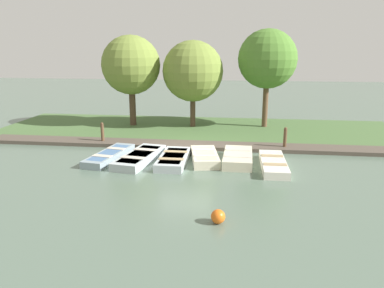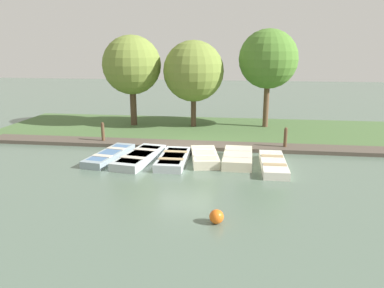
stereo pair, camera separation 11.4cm
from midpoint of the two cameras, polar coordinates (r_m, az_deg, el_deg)
ground_plane at (r=17.86m, az=-0.84°, el=-1.58°), size 80.00×80.00×0.00m
shore_bank at (r=22.64m, az=1.03°, el=2.10°), size 8.00×24.00×0.13m
dock_walkway at (r=19.16m, az=-0.22°, el=-0.16°), size 1.35×21.51×0.19m
rowboat_0 at (r=17.52m, az=-12.27°, el=-1.68°), size 3.49×1.49×0.34m
rowboat_1 at (r=16.96m, az=-7.77°, el=-1.97°), size 3.67×1.75×0.37m
rowboat_2 at (r=16.56m, az=-2.64°, el=-2.27°), size 3.05×1.18×0.36m
rowboat_3 at (r=16.77m, az=2.14°, el=-1.96°), size 2.81×1.57×0.41m
rowboat_4 at (r=16.71m, az=7.18°, el=-2.07°), size 2.78×1.30×0.44m
rowboat_5 at (r=16.25m, az=12.48°, el=-2.97°), size 3.28×1.06×0.35m
mooring_post_near at (r=20.12m, az=-13.26°, el=1.63°), size 0.17×0.17×1.17m
mooring_post_far at (r=18.95m, az=14.20°, el=0.77°), size 0.17×0.17×1.17m
buoy at (r=11.09m, az=4.06°, el=-10.98°), size 0.42×0.42×0.42m
park_tree_far_left at (r=23.76m, az=-9.03°, el=11.76°), size 3.61×3.61×5.68m
park_tree_left at (r=23.03m, az=0.38°, el=11.02°), size 3.67×3.67×5.37m
park_tree_center at (r=23.37m, az=11.70°, el=12.53°), size 3.54×3.54×6.03m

